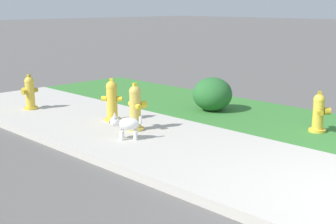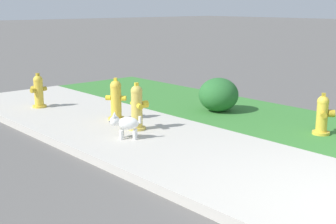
{
  "view_description": "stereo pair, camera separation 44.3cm",
  "coord_description": "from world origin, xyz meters",
  "px_view_note": "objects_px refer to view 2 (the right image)",
  "views": [
    {
      "loc": [
        1.45,
        -4.79,
        2.04
      ],
      "look_at": [
        -3.59,
        0.24,
        0.4
      ],
      "focal_mm": 50.0,
      "sensor_mm": 36.0,
      "label": 1
    },
    {
      "loc": [
        1.75,
        -4.47,
        2.04
      ],
      "look_at": [
        -3.59,
        0.24,
        0.4
      ],
      "focal_mm": 50.0,
      "sensor_mm": 36.0,
      "label": 2
    }
  ],
  "objects_px": {
    "fire_hydrant_across_street": "(323,115)",
    "small_white_dog": "(125,124)",
    "shrub_bush_near_lamp": "(219,95)",
    "fire_hydrant_near_corner": "(137,107)",
    "fire_hydrant_at_driveway": "(38,91)",
    "fire_hydrant_by_grass_verge": "(116,100)"
  },
  "relations": [
    {
      "from": "fire_hydrant_across_street",
      "to": "fire_hydrant_near_corner",
      "type": "bearing_deg",
      "value": -86.25
    },
    {
      "from": "small_white_dog",
      "to": "shrub_bush_near_lamp",
      "type": "height_order",
      "value": "shrub_bush_near_lamp"
    },
    {
      "from": "fire_hydrant_at_driveway",
      "to": "fire_hydrant_near_corner",
      "type": "bearing_deg",
      "value": -92.79
    },
    {
      "from": "small_white_dog",
      "to": "shrub_bush_near_lamp",
      "type": "relative_size",
      "value": 0.55
    },
    {
      "from": "small_white_dog",
      "to": "shrub_bush_near_lamp",
      "type": "bearing_deg",
      "value": -126.48
    },
    {
      "from": "fire_hydrant_at_driveway",
      "to": "fire_hydrant_across_street",
      "type": "relative_size",
      "value": 1.04
    },
    {
      "from": "fire_hydrant_at_driveway",
      "to": "fire_hydrant_by_grass_verge",
      "type": "height_order",
      "value": "fire_hydrant_by_grass_verge"
    },
    {
      "from": "fire_hydrant_across_street",
      "to": "shrub_bush_near_lamp",
      "type": "distance_m",
      "value": 2.24
    },
    {
      "from": "fire_hydrant_at_driveway",
      "to": "shrub_bush_near_lamp",
      "type": "xyz_separation_m",
      "value": [
        2.63,
        2.48,
        -0.01
      ]
    },
    {
      "from": "fire_hydrant_at_driveway",
      "to": "small_white_dog",
      "type": "bearing_deg",
      "value": -102.74
    },
    {
      "from": "fire_hydrant_by_grass_verge",
      "to": "fire_hydrant_near_corner",
      "type": "bearing_deg",
      "value": -50.36
    },
    {
      "from": "fire_hydrant_at_driveway",
      "to": "fire_hydrant_by_grass_verge",
      "type": "relative_size",
      "value": 0.91
    },
    {
      "from": "fire_hydrant_across_street",
      "to": "small_white_dog",
      "type": "height_order",
      "value": "fire_hydrant_across_street"
    },
    {
      "from": "fire_hydrant_near_corner",
      "to": "fire_hydrant_at_driveway",
      "type": "bearing_deg",
      "value": -155.31
    },
    {
      "from": "fire_hydrant_near_corner",
      "to": "small_white_dog",
      "type": "distance_m",
      "value": 0.58
    },
    {
      "from": "shrub_bush_near_lamp",
      "to": "fire_hydrant_at_driveway",
      "type": "bearing_deg",
      "value": -136.69
    },
    {
      "from": "fire_hydrant_by_grass_verge",
      "to": "fire_hydrant_near_corner",
      "type": "distance_m",
      "value": 0.81
    },
    {
      "from": "fire_hydrant_at_driveway",
      "to": "small_white_dog",
      "type": "distance_m",
      "value": 3.0
    },
    {
      "from": "fire_hydrant_by_grass_verge",
      "to": "small_white_dog",
      "type": "relative_size",
      "value": 1.8
    },
    {
      "from": "fire_hydrant_by_grass_verge",
      "to": "fire_hydrant_at_driveway",
      "type": "bearing_deg",
      "value": 156.15
    },
    {
      "from": "fire_hydrant_near_corner",
      "to": "fire_hydrant_across_street",
      "type": "bearing_deg",
      "value": 58.76
    },
    {
      "from": "fire_hydrant_by_grass_verge",
      "to": "small_white_dog",
      "type": "distance_m",
      "value": 1.27
    }
  ]
}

